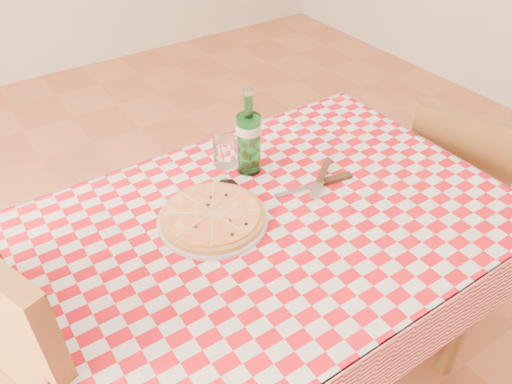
% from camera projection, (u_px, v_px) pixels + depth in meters
% --- Properties ---
extents(dining_table, '(1.20, 0.80, 0.75)m').
position_uv_depth(dining_table, '(274.00, 244.00, 1.41)').
color(dining_table, brown).
rests_on(dining_table, ground).
extents(tablecloth, '(1.30, 0.90, 0.01)m').
position_uv_depth(tablecloth, '(274.00, 219.00, 1.35)').
color(tablecloth, '#AC0A14').
rests_on(tablecloth, dining_table).
extents(chair_near, '(0.48, 0.48, 0.81)m').
position_uv_depth(chair_near, '(454.00, 186.00, 1.94)').
color(chair_near, brown).
rests_on(chair_near, ground).
extents(pizza_plate, '(0.36, 0.36, 0.04)m').
position_uv_depth(pizza_plate, '(213.00, 215.00, 1.33)').
color(pizza_plate, gold).
rests_on(pizza_plate, tablecloth).
extents(water_bottle, '(0.09, 0.09, 0.27)m').
position_uv_depth(water_bottle, '(249.00, 132.00, 1.44)').
color(water_bottle, '#1A6825').
rests_on(water_bottle, tablecloth).
extents(wine_glass, '(0.08, 0.08, 0.16)m').
position_uv_depth(wine_glass, '(225.00, 163.00, 1.41)').
color(wine_glass, white).
rests_on(wine_glass, tablecloth).
extents(cutlery, '(0.32, 0.29, 0.03)m').
position_uv_depth(cutlery, '(320.00, 181.00, 1.46)').
color(cutlery, silver).
rests_on(cutlery, tablecloth).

